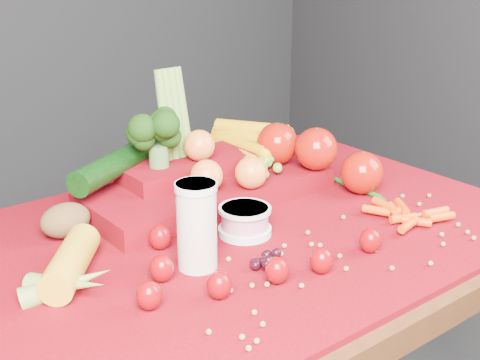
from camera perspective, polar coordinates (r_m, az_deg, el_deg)
table at (r=1.33m, az=0.54°, el=-8.15°), size 1.10×0.80×0.75m
red_cloth at (r=1.28m, az=0.56°, el=-4.19°), size 1.05×0.75×0.01m
milk_glass at (r=1.10m, az=-3.71°, el=-3.66°), size 0.07×0.07×0.15m
yogurt_bowl at (r=1.23m, az=0.41°, el=-3.42°), size 0.10×0.10×0.05m
strawberry_scatter at (r=1.09m, az=-0.09°, el=-7.07°), size 0.44×0.28×0.05m
dark_grape_cluster at (r=1.13m, az=2.22°, el=-6.71°), size 0.06×0.05×0.03m
soybean_scatter at (r=1.14m, az=6.94°, el=-6.98°), size 0.84×0.24×0.01m
corn_ear at (r=1.08m, az=-14.47°, el=-8.09°), size 0.25×0.26×0.06m
potato at (r=1.26m, az=-14.66°, el=-3.35°), size 0.09×0.07×0.06m
baby_carrot_pile at (r=1.34m, az=14.25°, el=-2.71°), size 0.18×0.18×0.03m
green_bean_pile at (r=1.47m, az=10.25°, el=-0.69°), size 0.14×0.12×0.01m
produce_mound at (r=1.40m, az=-1.41°, el=0.94°), size 0.61×0.39×0.27m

